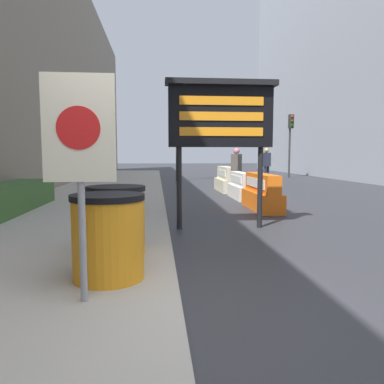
{
  "coord_description": "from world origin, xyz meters",
  "views": [
    {
      "loc": [
        -0.2,
        -2.91,
        1.41
      ],
      "look_at": [
        0.45,
        4.03,
        0.71
      ],
      "focal_mm": 35.0,
      "sensor_mm": 36.0,
      "label": 1
    }
  ],
  "objects_px": {
    "barrel_drum_foreground": "(108,236)",
    "traffic_light_far_side": "(291,132)",
    "traffic_cone_mid": "(262,188)",
    "message_board": "(221,117)",
    "jersey_barrier_cream": "(226,180)",
    "pedestrian_passerby": "(266,163)",
    "jersey_barrier_white": "(241,187)",
    "traffic_cone_near": "(246,180)",
    "barrel_drum_middle": "(116,220)",
    "pedestrian_worker": "(236,167)",
    "warning_sign": "(79,146)",
    "traffic_light_near_curb": "(177,120)",
    "jersey_barrier_orange_far": "(262,194)"
  },
  "relations": [
    {
      "from": "barrel_drum_foreground",
      "to": "traffic_light_far_side",
      "type": "distance_m",
      "value": 20.99
    },
    {
      "from": "barrel_drum_foreground",
      "to": "traffic_cone_mid",
      "type": "relative_size",
      "value": 1.31
    },
    {
      "from": "message_board",
      "to": "jersey_barrier_cream",
      "type": "xyz_separation_m",
      "value": [
        1.5,
        7.32,
        -1.7
      ]
    },
    {
      "from": "message_board",
      "to": "pedestrian_passerby",
      "type": "height_order",
      "value": "message_board"
    },
    {
      "from": "jersey_barrier_white",
      "to": "traffic_cone_mid",
      "type": "xyz_separation_m",
      "value": [
        0.72,
        0.07,
        -0.05
      ]
    },
    {
      "from": "traffic_cone_near",
      "to": "barrel_drum_middle",
      "type": "bearing_deg",
      "value": -111.32
    },
    {
      "from": "pedestrian_worker",
      "to": "traffic_light_far_side",
      "type": "bearing_deg",
      "value": 3.05
    },
    {
      "from": "barrel_drum_middle",
      "to": "traffic_cone_near",
      "type": "distance_m",
      "value": 12.02
    },
    {
      "from": "jersey_barrier_cream",
      "to": "traffic_cone_mid",
      "type": "relative_size",
      "value": 3.29
    },
    {
      "from": "barrel_drum_foreground",
      "to": "jersey_barrier_cream",
      "type": "bearing_deg",
      "value": 73.12
    },
    {
      "from": "warning_sign",
      "to": "jersey_barrier_cream",
      "type": "xyz_separation_m",
      "value": [
        3.34,
        11.14,
        -1.06
      ]
    },
    {
      "from": "pedestrian_passerby",
      "to": "traffic_light_far_side",
      "type": "bearing_deg",
      "value": -39.97
    },
    {
      "from": "traffic_light_near_curb",
      "to": "traffic_cone_mid",
      "type": "bearing_deg",
      "value": -74.39
    },
    {
      "from": "warning_sign",
      "to": "message_board",
      "type": "relative_size",
      "value": 0.69
    },
    {
      "from": "pedestrian_worker",
      "to": "barrel_drum_middle",
      "type": "bearing_deg",
      "value": -168.81
    },
    {
      "from": "barrel_drum_foreground",
      "to": "jersey_barrier_white",
      "type": "distance_m",
      "value": 8.69
    },
    {
      "from": "traffic_cone_mid",
      "to": "traffic_light_near_curb",
      "type": "bearing_deg",
      "value": 105.61
    },
    {
      "from": "jersey_barrier_white",
      "to": "warning_sign",
      "type": "bearing_deg",
      "value": -111.04
    },
    {
      "from": "message_board",
      "to": "traffic_cone_near",
      "type": "height_order",
      "value": "message_board"
    },
    {
      "from": "barrel_drum_foreground",
      "to": "barrel_drum_middle",
      "type": "bearing_deg",
      "value": 91.32
    },
    {
      "from": "pedestrian_worker",
      "to": "warning_sign",
      "type": "bearing_deg",
      "value": -166.28
    },
    {
      "from": "barrel_drum_foreground",
      "to": "jersey_barrier_white",
      "type": "xyz_separation_m",
      "value": [
        3.2,
        8.08,
        -0.21
      ]
    },
    {
      "from": "barrel_drum_middle",
      "to": "traffic_light_near_curb",
      "type": "height_order",
      "value": "traffic_light_near_curb"
    },
    {
      "from": "barrel_drum_middle",
      "to": "jersey_barrier_orange_far",
      "type": "xyz_separation_m",
      "value": [
        3.22,
        4.65,
        -0.18
      ]
    },
    {
      "from": "message_board",
      "to": "pedestrian_worker",
      "type": "height_order",
      "value": "message_board"
    },
    {
      "from": "jersey_barrier_white",
      "to": "traffic_light_far_side",
      "type": "height_order",
      "value": "traffic_light_far_side"
    },
    {
      "from": "barrel_drum_foreground",
      "to": "traffic_light_far_side",
      "type": "bearing_deg",
      "value": 65.14
    },
    {
      "from": "traffic_light_near_curb",
      "to": "traffic_cone_near",
      "type": "bearing_deg",
      "value": -57.48
    },
    {
      "from": "barrel_drum_middle",
      "to": "pedestrian_passerby",
      "type": "distance_m",
      "value": 14.53
    },
    {
      "from": "barrel_drum_middle",
      "to": "jersey_barrier_white",
      "type": "relative_size",
      "value": 0.45
    },
    {
      "from": "barrel_drum_foreground",
      "to": "warning_sign",
      "type": "xyz_separation_m",
      "value": [
        -0.14,
        -0.6,
        0.9
      ]
    },
    {
      "from": "jersey_barrier_orange_far",
      "to": "traffic_light_far_side",
      "type": "distance_m",
      "value": 14.64
    },
    {
      "from": "traffic_light_far_side",
      "to": "barrel_drum_foreground",
      "type": "bearing_deg",
      "value": -114.86
    },
    {
      "from": "traffic_cone_near",
      "to": "pedestrian_worker",
      "type": "xyz_separation_m",
      "value": [
        -0.99,
        -2.7,
        0.67
      ]
    },
    {
      "from": "barrel_drum_middle",
      "to": "pedestrian_worker",
      "type": "bearing_deg",
      "value": 68.34
    },
    {
      "from": "barrel_drum_foreground",
      "to": "pedestrian_passerby",
      "type": "relative_size",
      "value": 0.5
    },
    {
      "from": "jersey_barrier_white",
      "to": "pedestrian_passerby",
      "type": "xyz_separation_m",
      "value": [
        2.68,
        6.17,
        0.66
      ]
    },
    {
      "from": "traffic_cone_near",
      "to": "traffic_cone_mid",
      "type": "xyz_separation_m",
      "value": [
        -0.42,
        -4.02,
        0.01
      ]
    },
    {
      "from": "barrel_drum_foreground",
      "to": "traffic_cone_near",
      "type": "bearing_deg",
      "value": 70.34
    },
    {
      "from": "warning_sign",
      "to": "jersey_barrier_orange_far",
      "type": "distance_m",
      "value": 7.14
    },
    {
      "from": "jersey_barrier_orange_far",
      "to": "traffic_light_near_curb",
      "type": "distance_m",
      "value": 11.34
    },
    {
      "from": "warning_sign",
      "to": "traffic_cone_mid",
      "type": "distance_m",
      "value": 9.71
    },
    {
      "from": "traffic_light_near_curb",
      "to": "traffic_light_far_side",
      "type": "relative_size",
      "value": 1.17
    },
    {
      "from": "barrel_drum_foreground",
      "to": "message_board",
      "type": "distance_m",
      "value": 3.95
    },
    {
      "from": "traffic_cone_mid",
      "to": "pedestrian_passerby",
      "type": "distance_m",
      "value": 6.44
    },
    {
      "from": "traffic_light_near_curb",
      "to": "pedestrian_passerby",
      "type": "bearing_deg",
      "value": -27.53
    },
    {
      "from": "warning_sign",
      "to": "traffic_light_near_curb",
      "type": "distance_m",
      "value": 17.26
    },
    {
      "from": "pedestrian_worker",
      "to": "traffic_cone_mid",
      "type": "bearing_deg",
      "value": -123.76
    },
    {
      "from": "pedestrian_passerby",
      "to": "traffic_light_near_curb",
      "type": "bearing_deg",
      "value": 54.17
    },
    {
      "from": "warning_sign",
      "to": "pedestrian_passerby",
      "type": "xyz_separation_m",
      "value": [
        6.02,
        14.84,
        -0.45
      ]
    }
  ]
}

